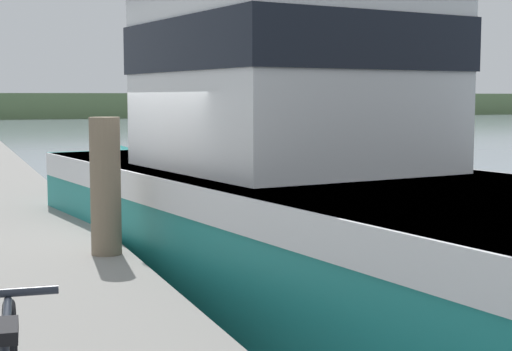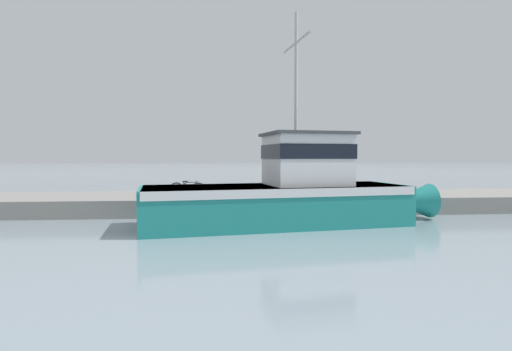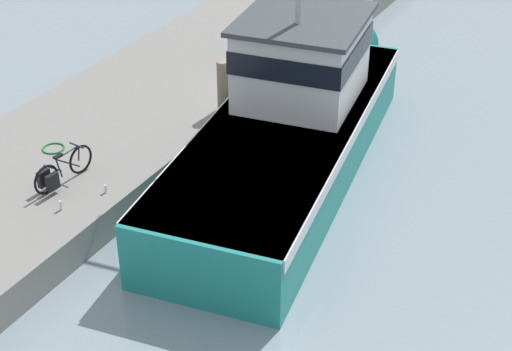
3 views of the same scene
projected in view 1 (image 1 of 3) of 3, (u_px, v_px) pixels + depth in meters
The scene contains 5 objects.
ground_plane at pixel (194, 305), 9.25m from camera, with size 320.00×320.00×0.00m, color #84939E.
far_shoreline at pixel (239, 105), 94.03m from camera, with size 180.00×5.00×2.77m, color #567047.
fishing_boat_main at pixel (325, 197), 8.51m from camera, with size 5.10×12.87×8.64m.
boat_blue_far at pixel (229, 138), 30.58m from camera, with size 6.46×1.88×2.09m.
mooring_post at pixel (106, 186), 8.08m from camera, with size 0.31×0.31×1.42m, color #756651.
Camera 1 is at (-2.62, -8.69, 2.45)m, focal length 55.00 mm.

